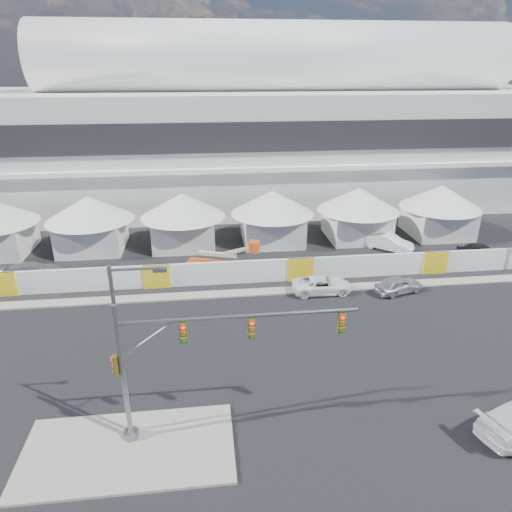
{
  "coord_description": "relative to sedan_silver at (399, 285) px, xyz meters",
  "views": [
    {
      "loc": [
        -1.9,
        -20.03,
        17.03
      ],
      "look_at": [
        1.67,
        10.0,
        4.3
      ],
      "focal_mm": 32.0,
      "sensor_mm": 36.0,
      "label": 1
    }
  ],
  "objects": [
    {
      "name": "lot_car_a",
      "position": [
        2.72,
        9.01,
        0.11
      ],
      "size": [
        4.51,
        4.61,
        1.58
      ],
      "primitive_type": "imported",
      "rotation": [
        0.0,
        0.0,
        0.81
      ],
      "color": "white",
      "rests_on": "ground"
    },
    {
      "name": "stadium",
      "position": [
        -4.67,
        30.26,
        8.77
      ],
      "size": [
        80.0,
        24.8,
        21.98
      ],
      "color": "silver",
      "rests_on": "ground"
    },
    {
      "name": "lot_car_b",
      "position": [
        10.6,
        5.6,
        0.09
      ],
      "size": [
        2.73,
        4.82,
        1.55
      ],
      "primitive_type": "imported",
      "rotation": [
        0.0,
        0.0,
        1.36
      ],
      "color": "black",
      "rests_on": "ground"
    },
    {
      "name": "hoarding_fence",
      "position": [
        -7.38,
        3.26,
        0.32
      ],
      "size": [
        70.0,
        0.25,
        2.0
      ],
      "primitive_type": "cube",
      "color": "white",
      "rests_on": "ground"
    },
    {
      "name": "far_curb",
      "position": [
        6.62,
        1.26,
        -0.62
      ],
      "size": [
        80.0,
        1.2,
        0.12
      ],
      "primitive_type": "cube",
      "color": "gray",
      "rests_on": "ground"
    },
    {
      "name": "traffic_mast",
      "position": [
        -16.92,
        -13.52,
        3.65
      ],
      "size": [
        11.24,
        0.72,
        7.37
      ],
      "color": "gray",
      "rests_on": "median_island"
    },
    {
      "name": "boom_lift",
      "position": [
        -14.73,
        5.7,
        0.21
      ],
      "size": [
        6.73,
        2.47,
        3.3
      ],
      "rotation": [
        0.0,
        0.0,
        -0.33
      ],
      "color": "#D94C14",
      "rests_on": "ground"
    },
    {
      "name": "ground",
      "position": [
        -13.38,
        -11.24,
        -0.68
      ],
      "size": [
        160.0,
        160.0,
        0.0
      ],
      "primitive_type": "plane",
      "color": "black",
      "rests_on": "ground"
    },
    {
      "name": "lot_car_c",
      "position": [
        -30.29,
        6.49,
        -0.01
      ],
      "size": [
        2.83,
        4.88,
        1.33
      ],
      "primitive_type": "imported",
      "rotation": [
        0.0,
        0.0,
        1.79
      ],
      "color": "#B1B2B6",
      "rests_on": "ground"
    },
    {
      "name": "streetlight_median",
      "position": [
        -19.15,
        -13.11,
        4.66
      ],
      "size": [
        2.5,
        0.25,
        9.04
      ],
      "color": "slate",
      "rests_on": "median_island"
    },
    {
      "name": "pickup_curb",
      "position": [
        -6.1,
        0.74,
        -0.01
      ],
      "size": [
        2.26,
        4.84,
        1.34
      ],
      "primitive_type": "imported",
      "rotation": [
        0.0,
        0.0,
        1.56
      ],
      "color": "white",
      "rests_on": "ground"
    },
    {
      "name": "tent_row",
      "position": [
        -12.88,
        12.76,
        2.47
      ],
      "size": [
        53.4,
        8.4,
        5.4
      ],
      "color": "silver",
      "rests_on": "ground"
    },
    {
      "name": "median_island",
      "position": [
        -19.38,
        -14.24,
        -0.6
      ],
      "size": [
        10.0,
        5.0,
        0.15
      ],
      "primitive_type": "cube",
      "color": "gray",
      "rests_on": "ground"
    },
    {
      "name": "sedan_silver",
      "position": [
        0.0,
        0.0,
        0.0
      ],
      "size": [
        2.6,
        4.27,
        1.36
      ],
      "primitive_type": "imported",
      "rotation": [
        0.0,
        0.0,
        1.84
      ],
      "color": "silver",
      "rests_on": "ground"
    }
  ]
}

